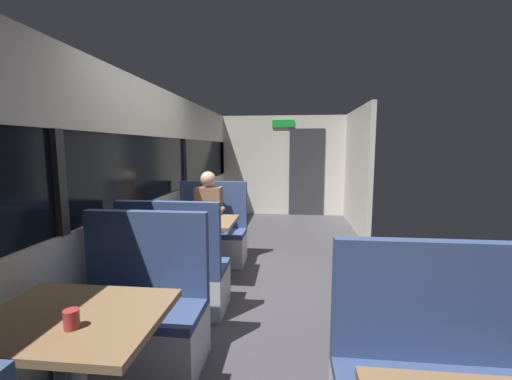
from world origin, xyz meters
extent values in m
cube|color=#423F44|center=(0.00, 0.00, -0.01)|extent=(3.30, 9.20, 0.02)
cube|color=beige|center=(-1.45, 0.00, 0.47)|extent=(0.08, 8.40, 0.95)
cube|color=beige|center=(-1.45, 0.00, 2.00)|extent=(0.08, 8.40, 0.60)
cube|color=black|center=(-1.46, 0.00, 1.32)|extent=(0.03, 8.40, 0.75)
cube|color=#2D2D30|center=(-1.43, -1.40, 1.32)|extent=(0.06, 0.08, 0.75)
cube|color=#2D2D30|center=(-1.43, 1.40, 1.32)|extent=(0.06, 0.08, 0.75)
cube|color=#2D2D30|center=(-1.43, 4.20, 1.32)|extent=(0.06, 0.08, 0.75)
cube|color=beige|center=(0.00, 4.20, 1.15)|extent=(2.90, 0.08, 2.30)
cube|color=#333338|center=(0.55, 4.15, 1.00)|extent=(0.80, 0.04, 2.00)
cube|color=green|center=(0.00, 4.14, 2.12)|extent=(0.50, 0.03, 0.16)
cube|color=beige|center=(1.45, 3.00, 1.15)|extent=(0.08, 2.40, 2.30)
cube|color=olive|center=(-0.89, -2.09, 0.72)|extent=(0.90, 0.70, 0.04)
cube|color=silver|center=(-0.89, -1.43, 0.20)|extent=(0.95, 0.50, 0.39)
cube|color=#384C7A|center=(-0.89, -1.43, 0.42)|extent=(0.95, 0.50, 0.06)
cube|color=#384C7A|center=(-0.89, -1.22, 0.78)|extent=(0.95, 0.08, 0.65)
cylinder|color=#9E9EA3|center=(-0.89, 0.09, 0.35)|extent=(0.10, 0.10, 0.70)
cube|color=olive|center=(-0.89, 0.09, 0.72)|extent=(0.90, 0.70, 0.04)
cube|color=silver|center=(-0.89, -0.57, 0.20)|extent=(0.95, 0.50, 0.39)
cube|color=#384C7A|center=(-0.89, -0.57, 0.42)|extent=(0.95, 0.50, 0.06)
cube|color=#384C7A|center=(-0.89, -0.78, 0.78)|extent=(0.95, 0.08, 0.65)
cube|color=silver|center=(-0.89, 0.75, 0.20)|extent=(0.95, 0.50, 0.39)
cube|color=#384C7A|center=(-0.89, 0.75, 0.42)|extent=(0.95, 0.50, 0.06)
cube|color=#384C7A|center=(-0.89, 0.96, 0.78)|extent=(0.95, 0.08, 0.65)
cube|color=#384C7A|center=(0.89, -1.82, 0.78)|extent=(0.95, 0.08, 0.65)
cube|color=#26262D|center=(-0.89, 0.75, 0.23)|extent=(0.30, 0.36, 0.45)
cube|color=#8C664C|center=(-0.89, 0.70, 0.75)|extent=(0.34, 0.22, 0.60)
sphere|color=tan|center=(-0.89, 0.68, 1.16)|extent=(0.20, 0.20, 0.20)
cylinder|color=#8C664C|center=(-1.09, 0.52, 0.77)|extent=(0.07, 0.28, 0.07)
cylinder|color=#8C664C|center=(-0.69, 0.52, 0.77)|extent=(0.07, 0.28, 0.07)
cylinder|color=#B23333|center=(-0.78, 0.06, 0.79)|extent=(0.07, 0.07, 0.09)
cylinder|color=#B23333|center=(-0.81, -2.21, 0.79)|extent=(0.07, 0.07, 0.09)
camera|label=1|loc=(0.19, -3.54, 1.57)|focal=23.12mm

